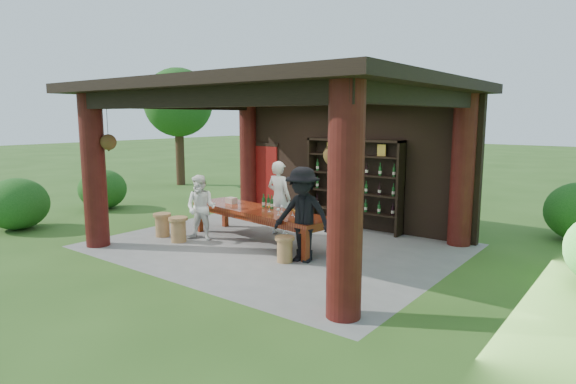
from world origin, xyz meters
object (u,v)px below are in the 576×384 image
Objects in this scene: stool_near_right at (285,248)px; guest_man at (303,215)px; host at (279,198)px; tasting_table at (260,214)px; guest_woman at (201,208)px; wine_shelf at (353,184)px; stool_far_left at (162,224)px; napkin_basket at (231,200)px; stool_near_left at (178,229)px.

guest_man is at bearing 45.54° from stool_near_right.
stool_near_right is 2.33m from host.
stool_near_right is at bearing -31.80° from tasting_table.
wine_shelf is at bearing 32.73° from guest_woman.
stool_far_left is at bearing -154.38° from tasting_table.
napkin_basket reaches higher than tasting_table.
tasting_table is at bearing -112.87° from wine_shelf.
tasting_table is 1.07m from napkin_basket.
stool_far_left is 1.14m from guest_woman.
stool_near_right is at bearing -22.95° from napkin_basket.
wine_shelf is at bearing 67.13° from tasting_table.
stool_near_left is 1.46m from napkin_basket.
napkin_basket is (1.12, 1.20, 0.53)m from stool_far_left.
wine_shelf reaches higher than stool_far_left.
guest_woman reaches higher than stool_far_left.
guest_woman is (-1.09, -1.50, -0.14)m from host.
guest_man is (1.73, -1.43, 0.04)m from host.
stool_far_left is at bearing -132.60° from wine_shelf.
guest_man reaches higher than stool_near_right.
host is (2.08, 1.84, 0.60)m from stool_far_left.
wine_shelf is 1.97m from host.
tasting_table is 7.10× the size of stool_far_left.
wine_shelf reaches higher than host.
tasting_table is 1.70m from stool_near_right.
guest_woman reaches higher than stool_near_left.
guest_woman is at bearing -125.16° from wine_shelf.
guest_woman is (0.99, 0.34, 0.46)m from stool_far_left.
guest_man is (0.25, 0.25, 0.66)m from stool_near_right.
wine_shelf is 3.83m from guest_woman.
guest_man is (0.63, -3.05, -0.21)m from wine_shelf.
napkin_basket is at bearing -132.41° from wine_shelf.
host is at bearing 31.74° from guest_woman.
wine_shelf is at bearing 47.40° from stool_far_left.
stool_near_left is at bearing -144.15° from guest_woman.
stool_far_left is 2.13× the size of napkin_basket.
stool_far_left is at bearing -132.97° from napkin_basket.
tasting_table reaches higher than stool_far_left.
stool_near_left reaches higher than stool_near_right.
guest_woman is (0.28, 0.45, 0.45)m from stool_near_left.
host reaches higher than tasting_table.
wine_shelf is at bearing 93.15° from guest_man.
tasting_table is at bearing 38.10° from stool_near_left.
stool_near_left is 0.71m from stool_far_left.
tasting_table is 2.10× the size of guest_man.
guest_woman is at bearing 19.23° from stool_far_left.
host is at bearing 131.50° from stool_near_right.
tasting_table is 1.79m from guest_man.
guest_woman is 0.87m from napkin_basket.
guest_man is 7.18× the size of napkin_basket.
stool_far_left is 2.84m from host.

